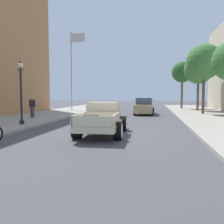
{
  "coord_description": "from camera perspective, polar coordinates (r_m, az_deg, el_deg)",
  "views": [
    {
      "loc": [
        2.53,
        -11.55,
        1.93
      ],
      "look_at": [
        0.28,
        1.15,
        1.0
      ],
      "focal_mm": 37.74,
      "sensor_mm": 36.0,
      "label": 1
    }
  ],
  "objects": [
    {
      "name": "hotrod_truck_cream",
      "position": [
        11.77,
        -2.12,
        -1.62
      ],
      "size": [
        2.32,
        5.0,
        1.58
      ],
      "color": "beige",
      "rests_on": "ground"
    },
    {
      "name": "street_tree_third",
      "position": [
        29.19,
        20.21,
        9.58
      ],
      "size": [
        3.27,
        3.27,
        6.34
      ],
      "color": "brown",
      "rests_on": "sidewalk_right"
    },
    {
      "name": "ground_plane",
      "position": [
        11.98,
        -2.29,
        -5.15
      ],
      "size": [
        140.0,
        140.0,
        0.0
      ],
      "primitive_type": "plane",
      "color": "#47474C"
    },
    {
      "name": "pedestrian_sidewalk_left",
      "position": [
        19.61,
        -18.78,
        1.44
      ],
      "size": [
        0.53,
        0.22,
        1.65
      ],
      "color": "#333338",
      "rests_on": "sidewalk_left"
    },
    {
      "name": "car_background_tan",
      "position": [
        23.66,
        7.84,
        1.27
      ],
      "size": [
        1.95,
        4.34,
        1.65
      ],
      "color": "tan",
      "rests_on": "ground"
    },
    {
      "name": "flagpole",
      "position": [
        28.22,
        -9.39,
        11.89
      ],
      "size": [
        1.74,
        0.16,
        9.16
      ],
      "color": "#B2B2B7",
      "rests_on": "sidewalk_left"
    },
    {
      "name": "street_lamp_near",
      "position": [
        15.36,
        -21.2,
        5.54
      ],
      "size": [
        0.5,
        0.32,
        3.85
      ],
      "color": "black",
      "rests_on": "sidewalk_left"
    },
    {
      "name": "street_tree_farthest",
      "position": [
        33.11,
        16.67,
        9.19
      ],
      "size": [
        2.76,
        2.76,
        6.22
      ],
      "color": "brown",
      "rests_on": "sidewalk_right"
    },
    {
      "name": "street_tree_second",
      "position": [
        24.35,
        21.44,
        11.23
      ],
      "size": [
        3.35,
        3.35,
        6.61
      ],
      "color": "brown",
      "rests_on": "sidewalk_right"
    }
  ]
}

